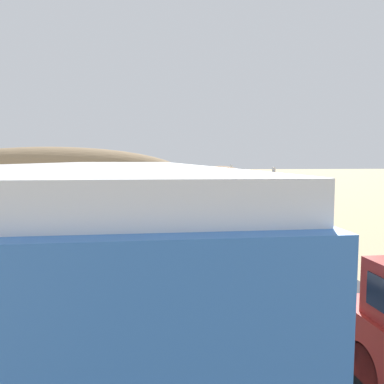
{
  "coord_description": "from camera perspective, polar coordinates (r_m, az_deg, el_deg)",
  "views": [
    {
      "loc": [
        -1.73,
        -7.8,
        3.29
      ],
      "look_at": [
        0.0,
        5.82,
        2.09
      ],
      "focal_mm": 34.48,
      "sensor_mm": 36.0,
      "label": 1
    }
  ],
  "objects": [
    {
      "name": "livestock_truck",
      "position": [
        18.93,
        2.51,
        0.43
      ],
      "size": [
        2.53,
        9.7,
        3.02
      ],
      "color": "#3F7F4C",
      "rests_on": "road_surface"
    },
    {
      "name": "road_surface",
      "position": [
        8.63,
        5.11,
        -17.36
      ],
      "size": [
        8.0,
        120.0,
        0.02
      ],
      "primitive_type": "cube",
      "color": "#2D2D33",
      "rests_on": "ground"
    },
    {
      "name": "bus",
      "position": [
        6.21,
        -13.07,
        -9.52
      ],
      "size": [
        2.54,
        10.0,
        3.21
      ],
      "color": "#3872C6",
      "rests_on": "road_surface"
    },
    {
      "name": "ground_plane",
      "position": [
        8.64,
        5.11,
        -17.42
      ],
      "size": [
        240.0,
        240.0,
        0.0
      ],
      "primitive_type": "plane",
      "color": "#CCB284"
    },
    {
      "name": "road_centre_line",
      "position": [
        8.63,
        5.11,
        -17.29
      ],
      "size": [
        0.16,
        117.6,
        0.0
      ],
      "primitive_type": "cube",
      "color": "#D8CC4C",
      "rests_on": "road_surface"
    },
    {
      "name": "distant_hill",
      "position": [
        80.24,
        -20.85,
        2.29
      ],
      "size": [
        55.09,
        18.76,
        11.96
      ],
      "primitive_type": "ellipsoid",
      "color": "#997C5A",
      "rests_on": "ground"
    }
  ]
}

